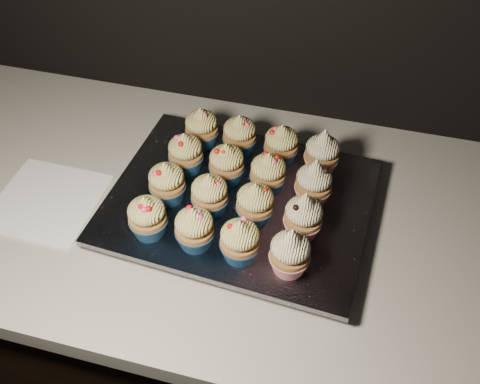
% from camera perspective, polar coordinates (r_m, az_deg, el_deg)
% --- Properties ---
extents(cabinet, '(2.40, 0.60, 0.86)m').
position_cam_1_polar(cabinet, '(1.34, 7.03, -16.67)').
color(cabinet, black).
rests_on(cabinet, ground).
extents(worktop, '(2.44, 0.64, 0.04)m').
position_cam_1_polar(worktop, '(0.96, 9.42, -4.45)').
color(worktop, beige).
rests_on(worktop, cabinet).
extents(napkin, '(0.18, 0.18, 0.00)m').
position_cam_1_polar(napkin, '(1.03, -19.89, -0.94)').
color(napkin, white).
rests_on(napkin, worktop).
extents(baking_tray, '(0.43, 0.34, 0.02)m').
position_cam_1_polar(baking_tray, '(0.95, -0.00, -1.62)').
color(baking_tray, black).
rests_on(baking_tray, worktop).
extents(foil_lining, '(0.47, 0.38, 0.01)m').
position_cam_1_polar(foil_lining, '(0.94, -0.00, -0.93)').
color(foil_lining, silver).
rests_on(foil_lining, baking_tray).
extents(cupcake_0, '(0.06, 0.06, 0.08)m').
position_cam_1_polar(cupcake_0, '(0.87, -9.85, -2.62)').
color(cupcake_0, navy).
rests_on(cupcake_0, foil_lining).
extents(cupcake_1, '(0.06, 0.06, 0.08)m').
position_cam_1_polar(cupcake_1, '(0.84, -4.88, -3.87)').
color(cupcake_1, navy).
rests_on(cupcake_1, foil_lining).
extents(cupcake_2, '(0.06, 0.06, 0.08)m').
position_cam_1_polar(cupcake_2, '(0.82, -0.02, -5.21)').
color(cupcake_2, navy).
rests_on(cupcake_2, foil_lining).
extents(cupcake_3, '(0.06, 0.06, 0.10)m').
position_cam_1_polar(cupcake_3, '(0.81, 5.36, -6.42)').
color(cupcake_3, red).
rests_on(cupcake_3, foil_lining).
extents(cupcake_4, '(0.06, 0.06, 0.08)m').
position_cam_1_polar(cupcake_4, '(0.91, -7.80, 1.00)').
color(cupcake_4, navy).
rests_on(cupcake_4, foil_lining).
extents(cupcake_5, '(0.06, 0.06, 0.08)m').
position_cam_1_polar(cupcake_5, '(0.89, -3.26, -0.28)').
color(cupcake_5, navy).
rests_on(cupcake_5, foil_lining).
extents(cupcake_6, '(0.06, 0.06, 0.08)m').
position_cam_1_polar(cupcake_6, '(0.87, 1.61, -1.25)').
color(cupcake_6, navy).
rests_on(cupcake_6, foil_lining).
extents(cupcake_7, '(0.06, 0.06, 0.10)m').
position_cam_1_polar(cupcake_7, '(0.86, 6.77, -2.59)').
color(cupcake_7, red).
rests_on(cupcake_7, foil_lining).
extents(cupcake_8, '(0.06, 0.06, 0.08)m').
position_cam_1_polar(cupcake_8, '(0.96, -5.82, 4.13)').
color(cupcake_8, navy).
rests_on(cupcake_8, foil_lining).
extents(cupcake_9, '(0.06, 0.06, 0.08)m').
position_cam_1_polar(cupcake_9, '(0.94, -1.43, 3.03)').
color(cupcake_9, navy).
rests_on(cupcake_9, foil_lining).
extents(cupcake_10, '(0.06, 0.06, 0.08)m').
position_cam_1_polar(cupcake_10, '(0.92, 3.01, 2.02)').
color(cupcake_10, navy).
rests_on(cupcake_10, foil_lining).
extents(cupcake_11, '(0.06, 0.06, 0.10)m').
position_cam_1_polar(cupcake_11, '(0.91, 7.86, 0.96)').
color(cupcake_11, red).
rests_on(cupcake_11, foil_lining).
extents(cupcake_12, '(0.06, 0.06, 0.08)m').
position_cam_1_polar(cupcake_12, '(1.01, -4.13, 6.83)').
color(cupcake_12, navy).
rests_on(cupcake_12, foil_lining).
extents(cupcake_13, '(0.06, 0.06, 0.08)m').
position_cam_1_polar(cupcake_13, '(1.00, -0.05, 6.10)').
color(cupcake_13, navy).
rests_on(cupcake_13, foil_lining).
extents(cupcake_14, '(0.06, 0.06, 0.08)m').
position_cam_1_polar(cupcake_14, '(0.98, 4.40, 5.05)').
color(cupcake_14, navy).
rests_on(cupcake_14, foil_lining).
extents(cupcake_15, '(0.06, 0.06, 0.10)m').
position_cam_1_polar(cupcake_15, '(0.97, 8.75, 4.15)').
color(cupcake_15, red).
rests_on(cupcake_15, foil_lining).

